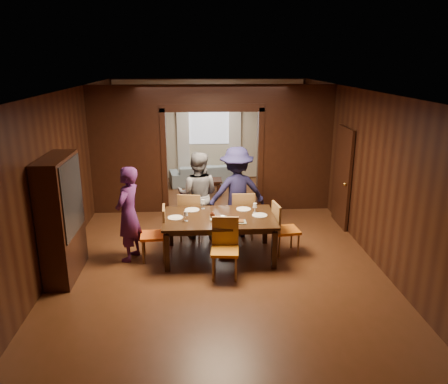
{
  "coord_description": "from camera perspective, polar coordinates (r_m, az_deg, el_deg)",
  "views": [
    {
      "loc": [
        -0.33,
        -8.18,
        3.45
      ],
      "look_at": [
        0.14,
        -0.4,
        1.05
      ],
      "focal_mm": 35.0,
      "sensor_mm": 36.0,
      "label": 1
    }
  ],
  "objects": [
    {
      "name": "wineglass_right",
      "position": [
        7.92,
        4.06,
        -2.1
      ],
      "size": [
        0.08,
        0.08,
        0.18
      ],
      "primitive_type": null,
      "color": "silver",
      "rests_on": "dining_table"
    },
    {
      "name": "tumbler",
      "position": [
        7.4,
        -0.18,
        -3.64
      ],
      "size": [
        0.07,
        0.07,
        0.14
      ],
      "primitive_type": "cylinder",
      "color": "silver",
      "rests_on": "dining_table"
    },
    {
      "name": "plate_left",
      "position": [
        7.72,
        -6.38,
        -3.34
      ],
      "size": [
        0.27,
        0.27,
        0.01
      ],
      "primitive_type": "cylinder",
      "color": "white",
      "rests_on": "dining_table"
    },
    {
      "name": "chair_far_l",
      "position": [
        8.62,
        -4.29,
        -3.06
      ],
      "size": [
        0.51,
        0.51,
        0.97
      ],
      "primitive_type": null,
      "rotation": [
        0.0,
        0.0,
        2.96
      ],
      "color": "#EA5116",
      "rests_on": "floor"
    },
    {
      "name": "person_purple",
      "position": [
        7.79,
        -12.38,
        -2.84
      ],
      "size": [
        0.59,
        0.72,
        1.7
      ],
      "primitive_type": "imported",
      "rotation": [
        0.0,
        0.0,
        -1.91
      ],
      "color": "#491C53",
      "rests_on": "floor"
    },
    {
      "name": "person_navy",
      "position": [
        8.6,
        1.65,
        -0.06
      ],
      "size": [
        1.28,
        0.89,
        1.82
      ],
      "primitive_type": "imported",
      "rotation": [
        0.0,
        0.0,
        3.33
      ],
      "color": "#1A193E",
      "rests_on": "floor"
    },
    {
      "name": "platter_b",
      "position": [
        7.47,
        1.75,
        -3.87
      ],
      "size": [
        0.3,
        0.2,
        0.04
      ],
      "primitive_type": "cube",
      "color": "slate",
      "rests_on": "dining_table"
    },
    {
      "name": "plate_near",
      "position": [
        7.38,
        -0.17,
        -4.21
      ],
      "size": [
        0.27,
        0.27,
        0.01
      ],
      "primitive_type": "cylinder",
      "color": "white",
      "rests_on": "dining_table"
    },
    {
      "name": "chair_near",
      "position": [
        7.13,
        0.11,
        -7.48
      ],
      "size": [
        0.48,
        0.48,
        0.97
      ],
      "primitive_type": null,
      "rotation": [
        0.0,
        0.0,
        -0.09
      ],
      "color": "#C57012",
      "rests_on": "floor"
    },
    {
      "name": "serving_bowl",
      "position": [
        7.79,
        0.46,
        -2.75
      ],
      "size": [
        0.37,
        0.37,
        0.09
      ],
      "primitive_type": "imported",
      "color": "black",
      "rests_on": "dining_table"
    },
    {
      "name": "curtain_left",
      "position": [
        12.78,
        -5.35,
        7.12
      ],
      "size": [
        0.35,
        0.06,
        2.4
      ],
      "primitive_type": "cube",
      "color": "white",
      "rests_on": "back_wall"
    },
    {
      "name": "wineglass_left",
      "position": [
        7.53,
        -5.01,
        -3.16
      ],
      "size": [
        0.08,
        0.08,
        0.18
      ],
      "primitive_type": null,
      "color": "silver",
      "rests_on": "dining_table"
    },
    {
      "name": "curtain_right",
      "position": [
        12.82,
        1.42,
        7.22
      ],
      "size": [
        0.35,
        0.06,
        2.4
      ],
      "primitive_type": "cube",
      "color": "white",
      "rests_on": "back_wall"
    },
    {
      "name": "plate_far_r",
      "position": [
        8.11,
        2.57,
        -2.25
      ],
      "size": [
        0.27,
        0.27,
        0.01
      ],
      "primitive_type": "cylinder",
      "color": "white",
      "rests_on": "dining_table"
    },
    {
      "name": "hutch",
      "position": [
        7.45,
        -20.48,
        -3.22
      ],
      "size": [
        0.4,
        1.2,
        2.0
      ],
      "primitive_type": "cube",
      "color": "black",
      "rests_on": "floor"
    },
    {
      "name": "chair_right",
      "position": [
        8.03,
        8.12,
        -4.73
      ],
      "size": [
        0.5,
        0.5,
        0.97
      ],
      "primitive_type": null,
      "rotation": [
        0.0,
        0.0,
        1.71
      ],
      "color": "orange",
      "rests_on": "floor"
    },
    {
      "name": "coffee_table",
      "position": [
        11.5,
        -2.28,
        0.67
      ],
      "size": [
        0.8,
        0.5,
        0.4
      ],
      "primitive_type": "cube",
      "color": "black",
      "rests_on": "floor"
    },
    {
      "name": "chair_left",
      "position": [
        7.83,
        -9.23,
        -5.39
      ],
      "size": [
        0.47,
        0.47,
        0.97
      ],
      "primitive_type": null,
      "rotation": [
        0.0,
        0.0,
        -1.51
      ],
      "color": "#EC5B16",
      "rests_on": "floor"
    },
    {
      "name": "sofa",
      "position": [
        12.45,
        -2.53,
        2.36
      ],
      "size": [
        2.05,
        1.07,
        0.57
      ],
      "primitive_type": "imported",
      "rotation": [
        0.0,
        0.0,
        3.3
      ],
      "color": "#8BA5B6",
      "rests_on": "floor"
    },
    {
      "name": "platter_a",
      "position": [
        7.63,
        -0.72,
        -3.39
      ],
      "size": [
        0.3,
        0.2,
        0.04
      ],
      "primitive_type": "cube",
      "color": "gray",
      "rests_on": "dining_table"
    },
    {
      "name": "condiment_jar",
      "position": [
        7.66,
        -1.51,
        -3.03
      ],
      "size": [
        0.08,
        0.08,
        0.11
      ],
      "primitive_type": null,
      "color": "#451D10",
      "rests_on": "dining_table"
    },
    {
      "name": "dining_table",
      "position": [
        7.88,
        -0.6,
        -5.83
      ],
      "size": [
        1.97,
        1.22,
        0.76
      ],
      "primitive_type": "cube",
      "color": "black",
      "rests_on": "floor"
    },
    {
      "name": "ceiling",
      "position": [
        8.21,
        -1.21,
        13.26
      ],
      "size": [
        5.5,
        9.0,
        0.02
      ],
      "primitive_type": "cube",
      "color": "silver",
      "rests_on": "room_walls"
    },
    {
      "name": "plate_far_l",
      "position": [
        8.09,
        -4.19,
        -2.33
      ],
      "size": [
        0.27,
        0.27,
        0.01
      ],
      "primitive_type": "cylinder",
      "color": "white",
      "rests_on": "dining_table"
    },
    {
      "name": "door_right",
      "position": [
        9.5,
        15.24,
        1.87
      ],
      "size": [
        0.06,
        0.9,
        2.1
      ],
      "primitive_type": "cube",
      "color": "black",
      "rests_on": "floor"
    },
    {
      "name": "plate_right",
      "position": [
        7.81,
        4.68,
        -3.04
      ],
      "size": [
        0.27,
        0.27,
        0.01
      ],
      "primitive_type": "cylinder",
      "color": "silver",
      "rests_on": "dining_table"
    },
    {
      "name": "floor",
      "position": [
        8.89,
        -1.09,
        -5.74
      ],
      "size": [
        9.0,
        9.0,
        0.0
      ],
      "primitive_type": "plane",
      "color": "#522E17",
      "rests_on": "ground"
    },
    {
      "name": "room_walls",
      "position": [
        10.26,
        -1.58,
        6.17
      ],
      "size": [
        5.52,
        9.01,
        2.9
      ],
      "color": "black",
      "rests_on": "floor"
    },
    {
      "name": "window_far",
      "position": [
        12.75,
        -1.98,
        9.21
      ],
      "size": [
        1.2,
        0.03,
        1.3
      ],
      "primitive_type": "cube",
      "color": "silver",
      "rests_on": "back_wall"
    },
    {
      "name": "person_grey",
      "position": [
        8.61,
        -3.42,
        -0.4
      ],
      "size": [
        0.96,
        0.81,
        1.73
      ],
      "primitive_type": "imported",
      "rotation": [
        0.0,
        0.0,
        2.94
      ],
      "color": "slate",
      "rests_on": "floor"
    },
    {
      "name": "chair_far_r",
      "position": [
        8.68,
        2.44,
        -2.89
      ],
      "size": [
        0.45,
        0.45,
        0.97
      ],
      "primitive_type": null,
      "rotation": [
        0.0,
        0.0,
        3.12
      ],
      "color": "orange",
      "rests_on": "floor"
    },
    {
      "name": "wineglass_far",
      "position": [
        8.12,
        -2.77,
        -1.59
      ],
      "size": [
        0.08,
        0.08,
        0.18
      ],
      "primitive_type": null,
      "color": "silver",
      "rests_on": "dining_table"
    }
  ]
}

